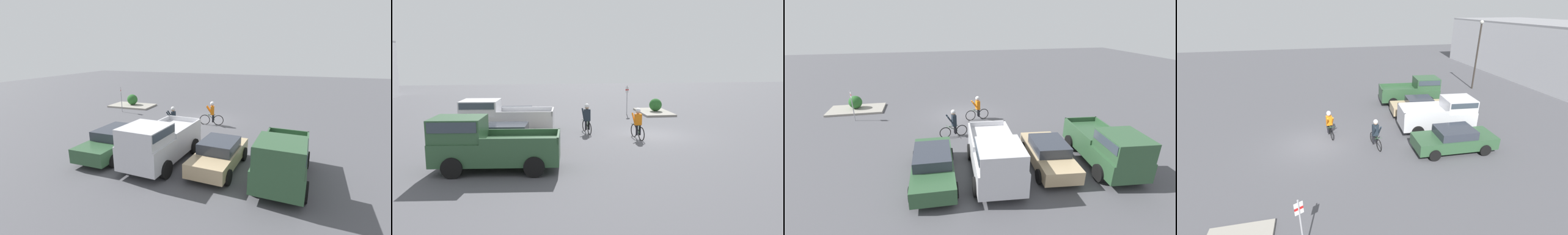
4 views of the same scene
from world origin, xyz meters
TOP-DOWN VIEW (x-y plane):
  - ground_plane at (0.00, 0.00)m, footprint 80.00×80.00m
  - pickup_truck_0 at (-5.82, 8.71)m, footprint 2.48×5.15m
  - sedan_0 at (-3.07, 8.05)m, footprint 2.23×4.39m
  - pickup_truck_1 at (-0.23, 8.52)m, footprint 2.55×5.06m
  - sedan_1 at (2.53, 8.00)m, footprint 2.09×4.77m
  - cyclist_0 at (1.13, 3.65)m, footprint 1.75×0.52m
  - cyclist_1 at (-0.85, 1.06)m, footprint 1.76×0.52m
  - fire_lane_sign at (7.84, -0.41)m, footprint 0.15×0.28m
  - curb_island at (8.22, -2.74)m, footprint 4.15×2.36m
  - shrub at (8.28, -2.88)m, footprint 1.01×1.01m

SIDE VIEW (x-z plane):
  - ground_plane at x=0.00m, z-range 0.00..0.00m
  - curb_island at x=8.22m, z-range 0.00..0.15m
  - shrub at x=8.28m, z-range 0.15..1.16m
  - sedan_0 at x=-3.07m, z-range 0.01..1.40m
  - sedan_1 at x=2.53m, z-range 0.02..1.44m
  - cyclist_1 at x=-0.85m, z-range 0.02..1.79m
  - cyclist_0 at x=1.13m, z-range 0.03..1.82m
  - pickup_truck_0 at x=-5.82m, z-range 0.03..2.23m
  - pickup_truck_1 at x=-0.23m, z-range 0.04..2.26m
  - fire_lane_sign at x=7.84m, z-range 0.24..2.50m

